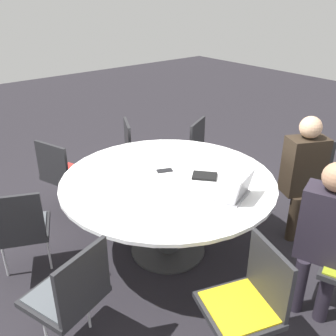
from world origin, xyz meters
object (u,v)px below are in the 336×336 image
object	(u,v)px
spiral_notebook	(205,176)
laptop	(236,192)
chair_3	(139,150)
chair_5	(19,226)
chair_1	(319,181)
chair_2	(207,151)
cell_phone	(165,171)
chair_6	(71,291)
person_0	(326,230)
chair_4	(64,172)
chair_7	(249,298)
person_1	(304,169)

from	to	relation	value
spiral_notebook	laptop	bearing A→B (deg)	81.75
chair_3	chair_5	bearing A→B (deg)	-41.09
chair_1	spiral_notebook	bearing A→B (deg)	5.15
chair_2	cell_phone	distance (m)	1.15
chair_6	person_0	bearing A→B (deg)	-44.68
spiral_notebook	chair_1	bearing A→B (deg)	158.93
chair_3	laptop	xyz separation A→B (m)	(0.29, 1.73, 0.29)
chair_4	laptop	xyz separation A→B (m)	(-0.66, 1.74, 0.29)
chair_3	chair_6	bearing A→B (deg)	-19.51
chair_4	chair_7	distance (m)	2.36
person_1	cell_phone	xyz separation A→B (m)	(1.09, -0.72, 0.05)
chair_3	person_0	world-z (taller)	person_0
person_1	chair_7	bearing A→B (deg)	48.30
chair_5	person_0	bearing A→B (deg)	-22.33
chair_4	laptop	distance (m)	1.88
chair_4	person_1	world-z (taller)	person_1
laptop	chair_4	bearing A→B (deg)	-88.71
chair_7	person_0	bearing A→B (deg)	-73.91
chair_3	cell_phone	distance (m)	1.12
chair_4	chair_3	bearing A→B (deg)	70.86
person_1	cell_phone	size ratio (longest dim) A/B	7.80
chair_3	person_0	xyz separation A→B (m)	(0.07, 2.37, 0.19)
cell_phone	chair_2	bearing A→B (deg)	-154.98
chair_7	person_1	xyz separation A→B (m)	(-1.50, -0.61, 0.19)
chair_2	cell_phone	xyz separation A→B (m)	(1.01, 0.47, 0.24)
chair_2	laptop	size ratio (longest dim) A/B	2.48
chair_5	cell_phone	bearing A→B (deg)	9.90
chair_2	chair_6	world-z (taller)	same
chair_1	chair_4	xyz separation A→B (m)	(1.86, -1.78, 0.00)
laptop	cell_phone	distance (m)	0.73
chair_7	chair_2	bearing A→B (deg)	-19.38
chair_4	chair_5	bearing A→B (deg)	-63.34
chair_2	chair_3	size ratio (longest dim) A/B	1.00
chair_2	chair_3	xyz separation A→B (m)	(0.59, -0.53, 0.00)
chair_6	laptop	distance (m)	1.40
chair_5	spiral_notebook	world-z (taller)	chair_5
chair_1	laptop	bearing A→B (deg)	24.55
cell_phone	chair_1	bearing A→B (deg)	150.70
chair_3	laptop	size ratio (longest dim) A/B	2.48
chair_2	person_0	size ratio (longest dim) A/B	0.71
spiral_notebook	chair_3	bearing A→B (deg)	-99.74
person_1	spiral_notebook	bearing A→B (deg)	1.60
laptop	chair_1	bearing A→B (deg)	159.01
chair_1	person_0	bearing A→B (deg)	57.81
chair_1	spiral_notebook	distance (m)	1.25
chair_2	laptop	bearing A→B (deg)	27.47
chair_6	chair_5	bearing A→B (deg)	71.54
person_1	laptop	world-z (taller)	person_1
cell_phone	spiral_notebook	bearing A→B (deg)	122.04
chair_2	chair_4	xyz separation A→B (m)	(1.53, -0.55, 0.00)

